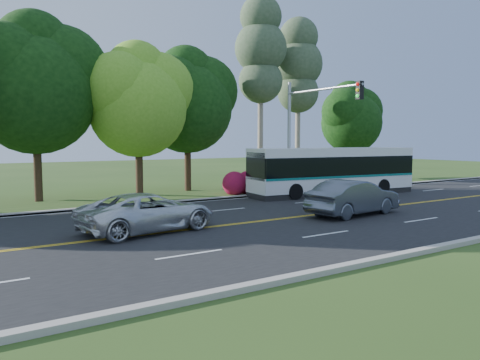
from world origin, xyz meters
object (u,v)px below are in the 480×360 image
transit_bus (333,171)px  sedan (353,198)px  traffic_signal (309,119)px  suv (148,212)px

transit_bus → sedan: transit_bus is taller
traffic_signal → sedan: size_ratio=1.45×
traffic_signal → sedan: bearing=-114.8°
transit_bus → sedan: (-4.94, -6.39, -0.64)m
traffic_signal → suv: traffic_signal is taller
suv → sedan: bearing=-108.5°
transit_bus → traffic_signal: bearing=-174.3°
transit_bus → sedan: bearing=-121.6°
traffic_signal → transit_bus: size_ratio=0.62×
transit_bus → suv: size_ratio=2.17×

